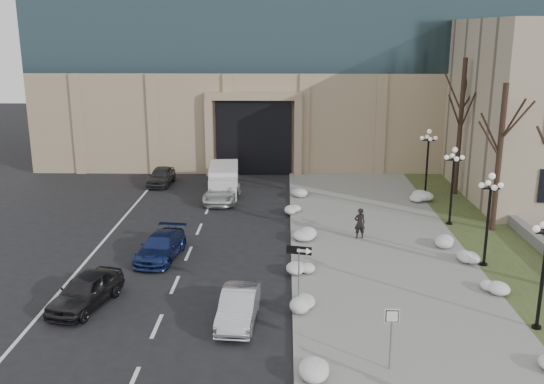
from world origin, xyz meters
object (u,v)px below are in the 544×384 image
at_px(lamppost_b, 489,207).
at_px(car_a, 85,291).
at_px(box_truck, 224,180).
at_px(one_way_sign, 303,258).
at_px(pedestrian, 360,223).
at_px(car_d, 222,193).
at_px(car_e, 161,176).
at_px(car_b, 238,307).
at_px(lamppost_d, 428,153).
at_px(lamppost_c, 453,175).
at_px(car_c, 161,246).
at_px(keep_sign, 392,326).

bearing_deg(lamppost_b, car_a, -165.21).
relative_size(box_truck, one_way_sign, 2.04).
xyz_separation_m(pedestrian, one_way_sign, (-3.37, -8.96, 1.39)).
xyz_separation_m(car_d, car_e, (-5.02, 4.47, 0.04)).
bearing_deg(car_b, box_truck, 100.96).
height_order(car_d, lamppost_d, lamppost_d).
height_order(car_b, lamppost_c, lamppost_c).
height_order(car_b, one_way_sign, one_way_sign).
relative_size(car_a, pedestrian, 2.41).
relative_size(car_c, lamppost_b, 0.92).
bearing_deg(car_a, lamppost_d, 59.15).
height_order(lamppost_b, lamppost_d, same).
relative_size(car_a, lamppost_c, 0.87).
height_order(car_a, car_c, car_a).
height_order(car_b, lamppost_b, lamppost_b).
bearing_deg(car_e, one_way_sign, -62.27).
bearing_deg(car_c, car_a, -102.80).
distance_m(car_a, car_c, 5.97).
distance_m(car_c, pedestrian, 10.86).
bearing_deg(keep_sign, car_c, 135.18).
xyz_separation_m(lamppost_c, lamppost_d, (0.00, 6.50, 0.00)).
bearing_deg(car_c, car_e, 108.45).
height_order(car_b, car_e, car_e).
bearing_deg(car_b, one_way_sign, 23.20).
bearing_deg(lamppost_d, car_d, -173.63).
height_order(car_e, one_way_sign, one_way_sign).
distance_m(car_a, one_way_sign, 9.25).
bearing_deg(pedestrian, car_c, 7.08).
xyz_separation_m(car_b, one_way_sign, (2.57, 0.92, 1.72)).
height_order(car_d, keep_sign, keep_sign).
distance_m(box_truck, keep_sign, 24.90).
distance_m(pedestrian, one_way_sign, 9.67).
xyz_separation_m(car_a, lamppost_c, (18.13, 11.29, 2.37)).
bearing_deg(car_b, keep_sign, -29.67).
bearing_deg(lamppost_b, pedestrian, 145.91).
xyz_separation_m(car_a, lamppost_d, (18.13, 17.79, 2.37)).
xyz_separation_m(car_c, one_way_sign, (7.06, -5.95, 1.73)).
xyz_separation_m(pedestrian, lamppost_c, (5.66, 2.67, 2.09)).
distance_m(car_a, pedestrian, 15.16).
bearing_deg(one_way_sign, car_b, -147.60).
relative_size(car_e, one_way_sign, 1.38).
height_order(car_d, box_truck, box_truck).
xyz_separation_m(car_e, pedestrian, (13.44, -12.07, 0.30)).
distance_m(lamppost_b, lamppost_c, 6.50).
bearing_deg(keep_sign, lamppost_b, 58.81).
bearing_deg(lamppost_b, box_truck, 135.45).
distance_m(car_e, one_way_sign, 23.37).
distance_m(car_c, lamppost_b, 16.29).
bearing_deg(car_e, keep_sign, -61.01).
height_order(car_e, lamppost_c, lamppost_c).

